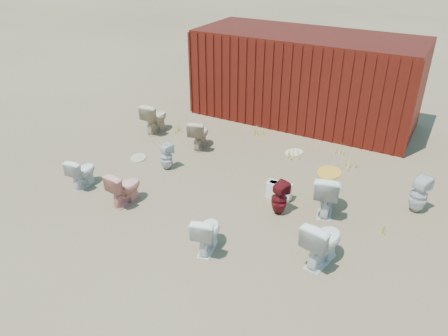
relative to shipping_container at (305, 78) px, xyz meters
The scene contains 22 objects.
ground 5.34m from the shipping_container, 90.00° to the right, with size 100.00×100.00×0.00m, color brown.
shipping_container is the anchor object (origin of this frame).
toilet_front_a 6.52m from the shipping_container, 114.90° to the right, with size 0.37×0.65×0.66m, color white.
toilet_front_pink 6.18m from the shipping_container, 104.12° to the right, with size 0.40×0.70×0.71m, color #EB9787.
toilet_front_c 6.47m from the shipping_container, 84.03° to the right, with size 0.39×0.69×0.70m, color white.
toilet_front_maroon 5.04m from the shipping_container, 74.73° to the right, with size 0.30×0.31×0.67m, color #601015.
toilet_front_e 6.30m from the shipping_container, 66.86° to the right, with size 0.47×0.82×0.83m, color white.
toilet_back_a 4.76m from the shipping_container, 110.23° to the right, with size 0.28×0.29×0.63m, color silver.
toilet_back_beige_left 4.27m from the shipping_container, 137.50° to the right, with size 0.46×0.80×0.82m, color beige.
toilet_back_beige_right 3.55m from the shipping_container, 116.78° to the right, with size 0.42×0.73×0.75m, color #C8B093.
toilet_back_yellowlid 4.82m from the shipping_container, 64.37° to the right, with size 0.47×0.83×0.85m, color white.
toilet_back_e 5.04m from the shipping_container, 43.55° to the right, with size 0.33×0.34×0.74m, color silver.
yellow_lid 4.77m from the shipping_container, 64.37° to the right, with size 0.43×0.54×0.03m, color gold.
loose_tank 4.55m from the shipping_container, 75.55° to the right, with size 0.50×0.20×0.35m, color white.
loose_lid_near 2.60m from the shipping_container, 74.03° to the right, with size 0.38×0.49×0.02m, color beige.
loose_lid_far 5.12m from the shipping_container, 120.26° to the right, with size 0.36×0.47×0.02m, color tan.
weed_clump_a 3.76m from the shipping_container, 135.62° to the right, with size 0.36×0.36×0.27m, color #B4B448.
weed_clump_b 2.77m from the shipping_container, 73.29° to the right, with size 0.32×0.32×0.29m, color #B4B448.
weed_clump_c 3.26m from the shipping_container, 48.96° to the right, with size 0.36×0.36×0.35m, color #B4B448.
weed_clump_d 2.10m from the shipping_container, 109.20° to the right, with size 0.30×0.30×0.25m, color #B4B448.
weed_clump_e 2.59m from the shipping_container, 45.77° to the right, with size 0.34×0.34×0.32m, color #B4B448.
weed_clump_f 5.63m from the shipping_container, 54.96° to the right, with size 0.28×0.28×0.21m, color #B4B448.
Camera 1 is at (3.79, -6.18, 4.82)m, focal length 35.00 mm.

